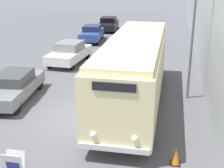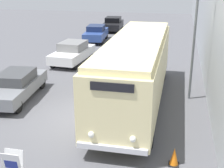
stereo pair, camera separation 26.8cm
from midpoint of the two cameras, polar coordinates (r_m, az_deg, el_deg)
The scene contains 10 objects.
ground_plane at distance 14.50m, azimuth -6.67°, elevation -5.88°, with size 80.00×80.00×0.00m, color #56565B.
building_wall_right at distance 22.59m, azimuth 16.28°, elevation 13.92°, with size 0.30×60.00×8.53m.
vintage_bus at distance 15.17m, azimuth 3.71°, elevation 3.08°, with size 2.57×11.05×3.34m.
sign_board at distance 10.77m, azimuth -18.11°, elevation -13.95°, with size 0.65×0.34×0.89m.
streetlamp at distance 15.84m, azimuth 14.41°, elevation 12.90°, with size 0.36×0.36×7.07m.
parked_car_near at distance 16.84m, azimuth -17.95°, elevation -0.37°, with size 2.20×4.86×1.43m.
parked_car_mid at distance 22.95m, azimuth -8.13°, elevation 5.73°, with size 2.25×4.67×1.54m.
parked_car_far at distance 30.26m, azimuth -3.98°, elevation 9.24°, with size 2.16×4.55×1.52m.
parked_car_distant at distance 36.09m, azimuth -0.88°, elevation 10.93°, with size 2.29×4.71×1.52m.
traffic_cone at distance 11.11m, azimuth 10.88°, elevation -12.80°, with size 0.36×0.36×0.65m.
Camera 1 is at (4.02, -12.46, 6.21)m, focal length 50.00 mm.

